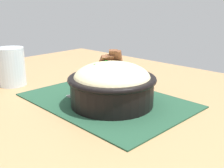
% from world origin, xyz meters
% --- Properties ---
extents(table, '(1.25, 0.98, 0.74)m').
position_xyz_m(table, '(0.00, 0.00, 0.68)').
color(table, '#99754C').
rests_on(table, ground_plane).
extents(placemat, '(0.41, 0.30, 0.00)m').
position_xyz_m(placemat, '(-0.02, -0.02, 0.74)').
color(placemat, '#1E422D').
rests_on(placemat, table).
extents(bowl, '(0.25, 0.25, 0.12)m').
position_xyz_m(bowl, '(-0.05, -0.01, 0.79)').
color(bowl, black).
rests_on(bowl, placemat).
extents(fork, '(0.02, 0.13, 0.00)m').
position_xyz_m(fork, '(0.06, -0.02, 0.74)').
color(fork, '#B8B8B8').
rests_on(fork, placemat).
extents(drinking_glass, '(0.08, 0.08, 0.11)m').
position_xyz_m(drinking_glass, '(0.28, 0.07, 0.79)').
color(drinking_glass, silver).
rests_on(drinking_glass, table).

